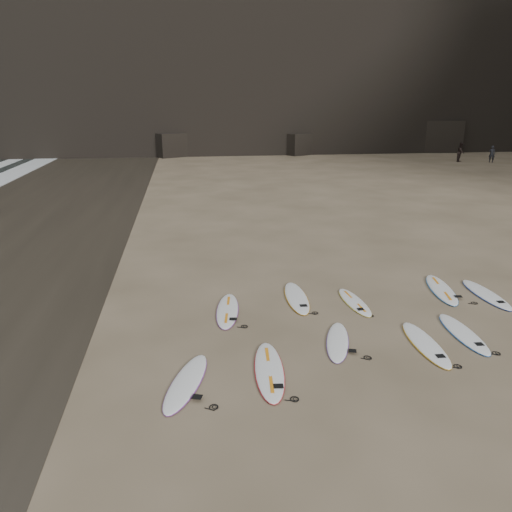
{
  "coord_description": "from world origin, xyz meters",
  "views": [
    {
      "loc": [
        -4.4,
        -10.85,
        6.01
      ],
      "look_at": [
        -2.37,
        3.25,
        1.5
      ],
      "focal_mm": 35.0,
      "sensor_mm": 36.0,
      "label": 1
    }
  ],
  "objects_px": {
    "surfboard_1": "(269,370)",
    "surfboard_7": "(355,302)",
    "surfboard_3": "(426,344)",
    "surfboard_0": "(186,382)",
    "person_a": "(492,154)",
    "surfboard_9": "(486,294)",
    "surfboard_2": "(338,341)",
    "surfboard_8": "(441,289)",
    "surfboard_4": "(463,333)",
    "surfboard_5": "(227,310)",
    "person_b": "(461,152)",
    "surfboard_6": "(297,297)"
  },
  "relations": [
    {
      "from": "surfboard_4",
      "to": "surfboard_9",
      "type": "distance_m",
      "value": 3.32
    },
    {
      "from": "surfboard_4",
      "to": "surfboard_8",
      "type": "height_order",
      "value": "surfboard_8"
    },
    {
      "from": "surfboard_4",
      "to": "surfboard_9",
      "type": "relative_size",
      "value": 0.95
    },
    {
      "from": "surfboard_7",
      "to": "surfboard_8",
      "type": "xyz_separation_m",
      "value": [
        3.16,
        0.6,
        0.01
      ]
    },
    {
      "from": "surfboard_5",
      "to": "surfboard_7",
      "type": "height_order",
      "value": "surfboard_5"
    },
    {
      "from": "surfboard_0",
      "to": "surfboard_6",
      "type": "height_order",
      "value": "surfboard_6"
    },
    {
      "from": "surfboard_3",
      "to": "surfboard_8",
      "type": "xyz_separation_m",
      "value": [
        2.27,
        3.51,
        0.0
      ]
    },
    {
      "from": "surfboard_7",
      "to": "surfboard_8",
      "type": "relative_size",
      "value": 0.82
    },
    {
      "from": "surfboard_0",
      "to": "surfboard_9",
      "type": "xyz_separation_m",
      "value": [
        9.54,
        3.85,
        0.0
      ]
    },
    {
      "from": "surfboard_5",
      "to": "surfboard_9",
      "type": "relative_size",
      "value": 0.97
    },
    {
      "from": "surfboard_1",
      "to": "person_b",
      "type": "relative_size",
      "value": 1.44
    },
    {
      "from": "surfboard_2",
      "to": "surfboard_7",
      "type": "xyz_separation_m",
      "value": [
        1.29,
        2.45,
        -0.0
      ]
    },
    {
      "from": "surfboard_2",
      "to": "surfboard_7",
      "type": "relative_size",
      "value": 1.0
    },
    {
      "from": "surfboard_7",
      "to": "surfboard_9",
      "type": "xyz_separation_m",
      "value": [
        4.37,
        -0.0,
        0.01
      ]
    },
    {
      "from": "surfboard_7",
      "to": "surfboard_4",
      "type": "bearing_deg",
      "value": -52.01
    },
    {
      "from": "surfboard_3",
      "to": "surfboard_7",
      "type": "xyz_separation_m",
      "value": [
        -0.89,
        2.91,
        -0.01
      ]
    },
    {
      "from": "person_a",
      "to": "surfboard_9",
      "type": "bearing_deg",
      "value": 98.04
    },
    {
      "from": "surfboard_2",
      "to": "surfboard_5",
      "type": "height_order",
      "value": "surfboard_5"
    },
    {
      "from": "surfboard_0",
      "to": "surfboard_9",
      "type": "height_order",
      "value": "surfboard_9"
    },
    {
      "from": "surfboard_6",
      "to": "surfboard_9",
      "type": "height_order",
      "value": "surfboard_6"
    },
    {
      "from": "surfboard_1",
      "to": "surfboard_3",
      "type": "height_order",
      "value": "surfboard_1"
    },
    {
      "from": "surfboard_1",
      "to": "surfboard_8",
      "type": "height_order",
      "value": "surfboard_8"
    },
    {
      "from": "person_a",
      "to": "surfboard_2",
      "type": "bearing_deg",
      "value": 93.48
    },
    {
      "from": "surfboard_1",
      "to": "surfboard_7",
      "type": "xyz_separation_m",
      "value": [
        3.28,
        3.62,
        -0.01
      ]
    },
    {
      "from": "person_a",
      "to": "surfboard_4",
      "type": "bearing_deg",
      "value": 97.32
    },
    {
      "from": "surfboard_0",
      "to": "person_a",
      "type": "height_order",
      "value": "person_a"
    },
    {
      "from": "surfboard_3",
      "to": "surfboard_8",
      "type": "relative_size",
      "value": 0.93
    },
    {
      "from": "surfboard_2",
      "to": "surfboard_8",
      "type": "height_order",
      "value": "surfboard_8"
    },
    {
      "from": "surfboard_0",
      "to": "surfboard_1",
      "type": "height_order",
      "value": "surfboard_1"
    },
    {
      "from": "surfboard_2",
      "to": "surfboard_3",
      "type": "xyz_separation_m",
      "value": [
        2.18,
        -0.46,
        0.01
      ]
    },
    {
      "from": "surfboard_4",
      "to": "person_b",
      "type": "distance_m",
      "value": 40.71
    },
    {
      "from": "person_a",
      "to": "surfboard_6",
      "type": "bearing_deg",
      "value": 90.49
    },
    {
      "from": "surfboard_6",
      "to": "surfboard_4",
      "type": "bearing_deg",
      "value": -35.43
    },
    {
      "from": "surfboard_4",
      "to": "surfboard_9",
      "type": "xyz_separation_m",
      "value": [
        2.21,
        2.48,
        0.0
      ]
    },
    {
      "from": "surfboard_1",
      "to": "surfboard_7",
      "type": "distance_m",
      "value": 4.88
    },
    {
      "from": "surfboard_3",
      "to": "surfboard_4",
      "type": "bearing_deg",
      "value": 20.51
    },
    {
      "from": "surfboard_8",
      "to": "person_b",
      "type": "bearing_deg",
      "value": 71.6
    },
    {
      "from": "surfboard_3",
      "to": "surfboard_9",
      "type": "bearing_deg",
      "value": 41.93
    },
    {
      "from": "surfboard_2",
      "to": "surfboard_0",
      "type": "bearing_deg",
      "value": -142.12
    },
    {
      "from": "surfboard_6",
      "to": "surfboard_9",
      "type": "xyz_separation_m",
      "value": [
        6.05,
        -0.59,
        -0.0
      ]
    },
    {
      "from": "surfboard_3",
      "to": "surfboard_9",
      "type": "height_order",
      "value": "surfboard_9"
    },
    {
      "from": "surfboard_1",
      "to": "surfboard_8",
      "type": "relative_size",
      "value": 0.98
    },
    {
      "from": "surfboard_9",
      "to": "surfboard_1",
      "type": "bearing_deg",
      "value": -153.43
    },
    {
      "from": "surfboard_1",
      "to": "surfboard_5",
      "type": "xyz_separation_m",
      "value": [
        -0.65,
        3.53,
        -0.0
      ]
    },
    {
      "from": "surfboard_0",
      "to": "surfboard_7",
      "type": "xyz_separation_m",
      "value": [
        5.17,
        3.86,
        -0.0
      ]
    },
    {
      "from": "surfboard_3",
      "to": "surfboard_9",
      "type": "xyz_separation_m",
      "value": [
        3.48,
        2.91,
        0.0
      ]
    },
    {
      "from": "surfboard_6",
      "to": "person_b",
      "type": "bearing_deg",
      "value": 56.8
    },
    {
      "from": "surfboard_0",
      "to": "person_a",
      "type": "bearing_deg",
      "value": 68.48
    },
    {
      "from": "surfboard_0",
      "to": "surfboard_2",
      "type": "xyz_separation_m",
      "value": [
        3.88,
        1.41,
        -0.0
      ]
    },
    {
      "from": "person_a",
      "to": "person_b",
      "type": "height_order",
      "value": "person_b"
    }
  ]
}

